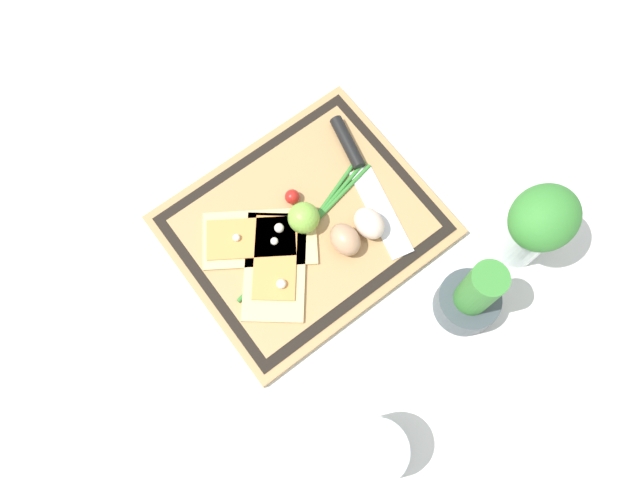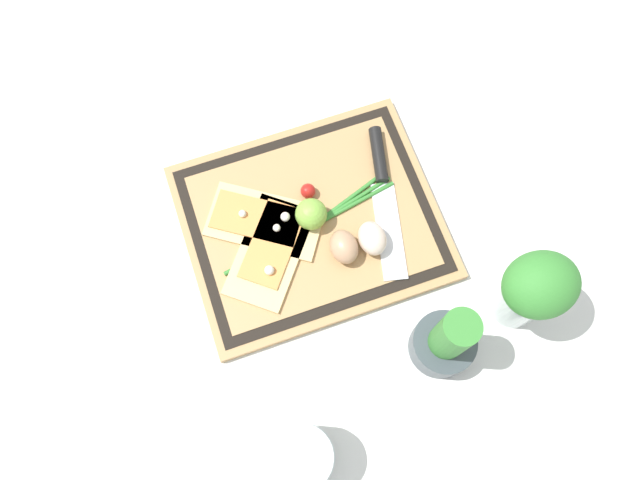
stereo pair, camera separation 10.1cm
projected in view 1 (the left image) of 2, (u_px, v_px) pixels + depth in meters
The scene contains 13 objects.
ground_plane at pixel (304, 227), 1.06m from camera, with size 6.00×6.00×0.00m, color silver.
cutting_board at pixel (304, 225), 1.05m from camera, with size 0.42×0.35×0.02m.
pizza_slice_near at pixel (258, 238), 1.03m from camera, with size 0.21×0.19×0.02m.
pizza_slice_far at pixel (275, 264), 1.01m from camera, with size 0.19×0.21×0.02m.
knife at pixel (357, 163), 1.07m from camera, with size 0.09×0.27×0.02m.
egg_brown at pixel (345, 239), 1.01m from camera, with size 0.05×0.06×0.05m, color tan.
egg_pink at pixel (369, 223), 1.02m from camera, with size 0.05×0.06×0.05m, color beige.
lime at pixel (305, 217), 1.02m from camera, with size 0.05×0.05×0.05m, color #7FB742.
cherry_tomato_red at pixel (292, 197), 1.04m from camera, with size 0.03×0.03×0.03m, color red.
scallion_bunch at pixel (306, 231), 1.03m from camera, with size 0.32×0.11×0.01m.
herb_pot at pixel (471, 298), 0.96m from camera, with size 0.10×0.10×0.18m.
sauce_jar at pixel (374, 451), 0.90m from camera, with size 0.09×0.09×0.10m.
herb_glass at pixel (537, 225), 0.94m from camera, with size 0.11×0.10×0.19m.
Camera 1 is at (0.20, 0.30, 1.00)m, focal length 35.00 mm.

